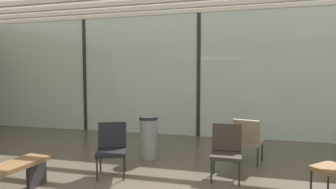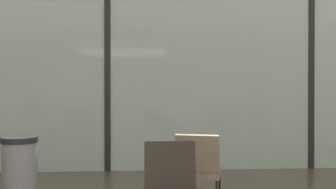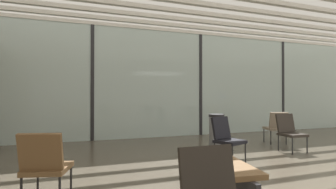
# 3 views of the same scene
# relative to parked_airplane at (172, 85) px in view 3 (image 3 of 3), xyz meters

# --- Properties ---
(glass_curtain_wall) EXTENTS (14.00, 0.08, 3.39)m
(glass_curtain_wall) POSITION_rel_parked_airplane_xyz_m (-0.73, -4.86, -0.21)
(glass_curtain_wall) COLOR #A3B7B2
(glass_curtain_wall) RESTS_ON ground
(window_mullion_0) EXTENTS (0.10, 0.12, 3.39)m
(window_mullion_0) POSITION_rel_parked_airplane_xyz_m (-4.23, -4.86, -0.21)
(window_mullion_0) COLOR black
(window_mullion_0) RESTS_ON ground
(window_mullion_1) EXTENTS (0.10, 0.12, 3.39)m
(window_mullion_1) POSITION_rel_parked_airplane_xyz_m (-0.73, -4.86, -0.21)
(window_mullion_1) COLOR black
(window_mullion_1) RESTS_ON ground
(window_mullion_2) EXTENTS (0.10, 0.12, 3.39)m
(window_mullion_2) POSITION_rel_parked_airplane_xyz_m (2.77, -4.86, -0.21)
(window_mullion_2) COLOR black
(window_mullion_2) RESTS_ON ground
(parked_airplane) EXTENTS (13.83, 3.82, 3.82)m
(parked_airplane) POSITION_rel_parked_airplane_xyz_m (0.00, 0.00, 0.00)
(parked_airplane) COLOR #B2BCD6
(parked_airplane) RESTS_ON ground
(lounge_chair_0) EXTENTS (0.63, 0.66, 0.87)m
(lounge_chair_0) POSITION_rel_parked_airplane_xyz_m (-1.78, -8.14, -1.42)
(lounge_chair_0) COLOR black
(lounge_chair_0) RESTS_ON ground
(lounge_chair_5) EXTENTS (0.59, 0.63, 0.87)m
(lounge_chair_5) POSITION_rel_parked_airplane_xyz_m (-4.89, -9.17, -1.42)
(lounge_chair_5) COLOR brown
(lounge_chair_5) RESTS_ON ground
(lounge_chair_6) EXTENTS (0.61, 0.64, 0.87)m
(lounge_chair_6) POSITION_rel_parked_airplane_xyz_m (0.50, -7.01, -1.42)
(lounge_chair_6) COLOR #7F705B
(lounge_chair_6) RESTS_ON ground
(lounge_chair_7) EXTENTS (0.49, 0.53, 0.87)m
(lounge_chair_7) POSITION_rel_parked_airplane_xyz_m (0.12, -7.85, -1.42)
(lounge_chair_7) COLOR #28231E
(lounge_chair_7) RESTS_ON ground
(waiting_bench) EXTENTS (0.58, 1.69, 0.47)m
(waiting_bench) POSITION_rel_parked_airplane_xyz_m (-2.74, -9.55, -1.55)
(waiting_bench) COLOR brown
(waiting_bench) RESTS_ON ground
(trash_bin) EXTENTS (0.38, 0.38, 0.86)m
(trash_bin) POSITION_rel_parked_airplane_xyz_m (-1.43, -7.17, -1.48)
(trash_bin) COLOR slate
(trash_bin) RESTS_ON ground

